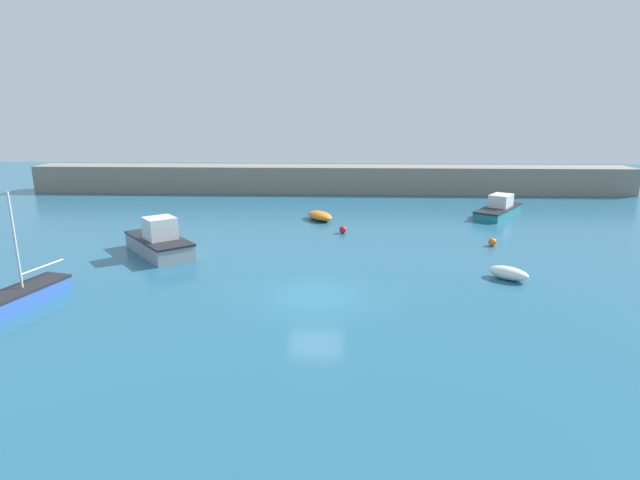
{
  "coord_description": "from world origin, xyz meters",
  "views": [
    {
      "loc": [
        1.06,
        -21.53,
        8.26
      ],
      "look_at": [
        -0.08,
        6.58,
        0.93
      ],
      "focal_mm": 28.0,
      "sensor_mm": 36.0,
      "label": 1
    }
  ],
  "objects_px": {
    "cabin_cruiser_white": "(159,242)",
    "fishing_dinghy_green": "(508,273)",
    "motorboat_grey_hull": "(499,208)",
    "rowboat_blue_near": "(320,216)",
    "mooring_buoy_red": "(343,230)",
    "sailboat_short_mast": "(24,295)",
    "mooring_buoy_orange": "(492,242)"
  },
  "relations": [
    {
      "from": "rowboat_blue_near",
      "to": "fishing_dinghy_green",
      "type": "relative_size",
      "value": 1.46
    },
    {
      "from": "mooring_buoy_orange",
      "to": "cabin_cruiser_white",
      "type": "bearing_deg",
      "value": -172.67
    },
    {
      "from": "motorboat_grey_hull",
      "to": "fishing_dinghy_green",
      "type": "distance_m",
      "value": 16.62
    },
    {
      "from": "rowboat_blue_near",
      "to": "sailboat_short_mast",
      "type": "height_order",
      "value": "sailboat_short_mast"
    },
    {
      "from": "sailboat_short_mast",
      "to": "mooring_buoy_orange",
      "type": "distance_m",
      "value": 25.76
    },
    {
      "from": "cabin_cruiser_white",
      "to": "fishing_dinghy_green",
      "type": "distance_m",
      "value": 19.57
    },
    {
      "from": "mooring_buoy_red",
      "to": "mooring_buoy_orange",
      "type": "xyz_separation_m",
      "value": [
        9.38,
        -2.96,
        -0.01
      ]
    },
    {
      "from": "rowboat_blue_near",
      "to": "sailboat_short_mast",
      "type": "bearing_deg",
      "value": 114.27
    },
    {
      "from": "cabin_cruiser_white",
      "to": "mooring_buoy_red",
      "type": "bearing_deg",
      "value": -102.9
    },
    {
      "from": "cabin_cruiser_white",
      "to": "mooring_buoy_orange",
      "type": "relative_size",
      "value": 11.84
    },
    {
      "from": "rowboat_blue_near",
      "to": "motorboat_grey_hull",
      "type": "relative_size",
      "value": 0.5
    },
    {
      "from": "fishing_dinghy_green",
      "to": "mooring_buoy_orange",
      "type": "relative_size",
      "value": 4.38
    },
    {
      "from": "cabin_cruiser_white",
      "to": "fishing_dinghy_green",
      "type": "relative_size",
      "value": 2.7
    },
    {
      "from": "rowboat_blue_near",
      "to": "fishing_dinghy_green",
      "type": "distance_m",
      "value": 16.98
    },
    {
      "from": "motorboat_grey_hull",
      "to": "fishing_dinghy_green",
      "type": "height_order",
      "value": "motorboat_grey_hull"
    },
    {
      "from": "cabin_cruiser_white",
      "to": "mooring_buoy_red",
      "type": "relative_size",
      "value": 11.54
    },
    {
      "from": "sailboat_short_mast",
      "to": "motorboat_grey_hull",
      "type": "xyz_separation_m",
      "value": [
        26.74,
        20.19,
        0.16
      ]
    },
    {
      "from": "motorboat_grey_hull",
      "to": "mooring_buoy_orange",
      "type": "bearing_deg",
      "value": 15.51
    },
    {
      "from": "rowboat_blue_near",
      "to": "mooring_buoy_red",
      "type": "bearing_deg",
      "value": 171.48
    },
    {
      "from": "cabin_cruiser_white",
      "to": "mooring_buoy_red",
      "type": "xyz_separation_m",
      "value": [
        10.88,
        5.57,
        -0.49
      ]
    },
    {
      "from": "fishing_dinghy_green",
      "to": "mooring_buoy_red",
      "type": "relative_size",
      "value": 4.27
    },
    {
      "from": "rowboat_blue_near",
      "to": "sailboat_short_mast",
      "type": "distance_m",
      "value": 21.68
    },
    {
      "from": "sailboat_short_mast",
      "to": "mooring_buoy_red",
      "type": "xyz_separation_m",
      "value": [
        14.08,
        13.6,
        -0.16
      ]
    },
    {
      "from": "sailboat_short_mast",
      "to": "fishing_dinghy_green",
      "type": "relative_size",
      "value": 2.33
    },
    {
      "from": "rowboat_blue_near",
      "to": "cabin_cruiser_white",
      "type": "relative_size",
      "value": 0.54
    },
    {
      "from": "cabin_cruiser_white",
      "to": "mooring_buoy_orange",
      "type": "height_order",
      "value": "cabin_cruiser_white"
    },
    {
      "from": "mooring_buoy_red",
      "to": "sailboat_short_mast",
      "type": "bearing_deg",
      "value": -135.99
    },
    {
      "from": "sailboat_short_mast",
      "to": "mooring_buoy_orange",
      "type": "relative_size",
      "value": 10.19
    },
    {
      "from": "cabin_cruiser_white",
      "to": "motorboat_grey_hull",
      "type": "distance_m",
      "value": 26.49
    },
    {
      "from": "mooring_buoy_red",
      "to": "motorboat_grey_hull",
      "type": "bearing_deg",
      "value": 27.49
    },
    {
      "from": "cabin_cruiser_white",
      "to": "rowboat_blue_near",
      "type": "bearing_deg",
      "value": -82.95
    },
    {
      "from": "mooring_buoy_red",
      "to": "rowboat_blue_near",
      "type": "bearing_deg",
      "value": 112.57
    }
  ]
}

